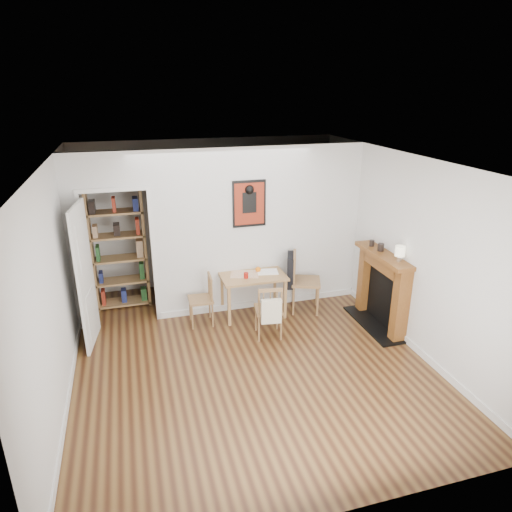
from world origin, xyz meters
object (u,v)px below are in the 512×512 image
object	(u,v)px
chair_left	(201,300)
chair_front	(268,310)
red_glass	(246,275)
mantel_lamp	(400,252)
bookshelf	(119,247)
notebook	(267,272)
ceramic_jar_a	(381,247)
fireplace	(383,287)
chair_right	(304,281)
ceramic_jar_b	(372,243)
orange_fruit	(258,269)
dining_table	(253,280)

from	to	relation	value
chair_left	chair_front	world-z (taller)	chair_front
red_glass	mantel_lamp	xyz separation A→B (m)	(1.90, -1.09, 0.57)
bookshelf	notebook	bearing A→B (deg)	-21.99
red_glass	ceramic_jar_a	xyz separation A→B (m)	(1.87, -0.65, 0.49)
red_glass	mantel_lamp	world-z (taller)	mantel_lamp
fireplace	chair_right	bearing A→B (deg)	141.05
chair_front	red_glass	distance (m)	0.71
fireplace	red_glass	size ratio (longest dim) A/B	14.01
fireplace	ceramic_jar_b	distance (m)	0.68
chair_left	bookshelf	xyz separation A→B (m)	(-1.13, 1.01, 0.61)
mantel_lamp	ceramic_jar_b	distance (m)	0.68
bookshelf	notebook	distance (m)	2.41
notebook	chair_left	bearing A→B (deg)	-174.02
fireplace	mantel_lamp	size ratio (longest dim) A/B	5.68
chair_right	orange_fruit	xyz separation A→B (m)	(-0.72, 0.18, 0.21)
chair_right	fireplace	world-z (taller)	fireplace
red_glass	ceramic_jar_b	distance (m)	1.96
chair_right	red_glass	bearing A→B (deg)	-179.57
chair_front	chair_left	bearing A→B (deg)	144.27
chair_left	notebook	size ratio (longest dim) A/B	2.49
dining_table	red_glass	size ratio (longest dim) A/B	11.16
fireplace	ceramic_jar_b	world-z (taller)	ceramic_jar_b
dining_table	chair_front	size ratio (longest dim) A/B	1.21
chair_left	red_glass	bearing A→B (deg)	-1.32
chair_left	chair_front	bearing A→B (deg)	-35.73
dining_table	fireplace	size ratio (longest dim) A/B	0.80
dining_table	chair_left	world-z (taller)	chair_left
chair_right	bookshelf	xyz separation A→B (m)	(-2.80, 1.02, 0.50)
chair_right	ceramic_jar_a	bearing A→B (deg)	-35.79
fireplace	mantel_lamp	bearing A→B (deg)	-91.51
chair_left	ceramic_jar_a	xyz separation A→B (m)	(2.58, -0.66, 0.82)
bookshelf	orange_fruit	bearing A→B (deg)	-22.05
notebook	dining_table	bearing A→B (deg)	-172.26
red_glass	notebook	xyz separation A→B (m)	(0.38, 0.13, -0.04)
chair_left	notebook	xyz separation A→B (m)	(1.09, 0.11, 0.29)
chair_left	chair_right	bearing A→B (deg)	-0.31
chair_front	fireplace	xyz separation A→B (m)	(1.74, -0.14, 0.20)
red_glass	orange_fruit	world-z (taller)	red_glass
bookshelf	ceramic_jar_a	bearing A→B (deg)	-24.29
chair_right	bookshelf	world-z (taller)	bookshelf
chair_right	orange_fruit	world-z (taller)	chair_right
ceramic_jar_a	notebook	bearing A→B (deg)	152.43
red_glass	orange_fruit	bearing A→B (deg)	36.95
mantel_lamp	notebook	bearing A→B (deg)	141.06
bookshelf	fireplace	world-z (taller)	bookshelf
notebook	ceramic_jar_b	bearing A→B (deg)	-20.55
chair_right	red_glass	world-z (taller)	chair_right
red_glass	chair_right	bearing A→B (deg)	0.43
dining_table	bookshelf	size ratio (longest dim) A/B	0.49
ceramic_jar_b	chair_left	bearing A→B (deg)	170.32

